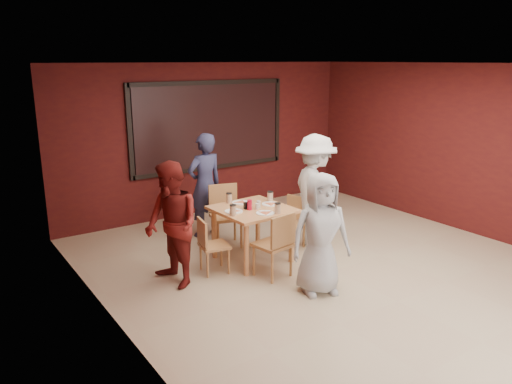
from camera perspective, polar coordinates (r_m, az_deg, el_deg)
floor at (r=7.14m, az=8.94°, el=-8.83°), size 7.00×7.00×0.00m
window_blinds at (r=9.41m, az=-5.25°, el=7.53°), size 3.00×0.02×1.50m
dining_table at (r=7.18m, az=-0.41°, el=-2.60°), size 1.05×1.05×0.94m
chair_front at (r=6.66m, az=2.38°, el=-5.69°), size 0.50×0.50×0.91m
chair_back at (r=7.87m, az=-3.55°, el=-2.22°), size 0.57×0.57×0.95m
chair_left at (r=6.86m, az=-5.31°, el=-5.78°), size 0.44×0.44×0.78m
chair_right at (r=7.79m, az=4.23°, el=-3.09°), size 0.47×0.47×0.80m
diner_front at (r=6.22m, az=7.39°, el=-4.77°), size 0.88×0.72×1.55m
diner_back at (r=8.18m, az=-5.85°, el=0.75°), size 0.65×0.45×1.72m
diner_left at (r=6.44m, az=-9.59°, el=-3.74°), size 0.68×0.84×1.63m
diner_right at (r=7.68m, az=6.76°, el=-0.02°), size 1.01×1.30×1.78m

